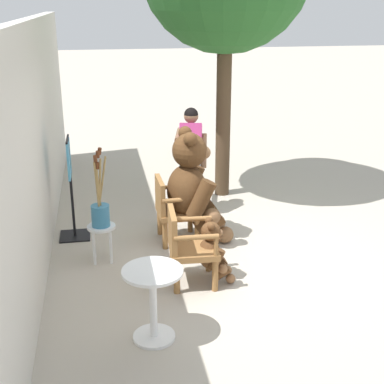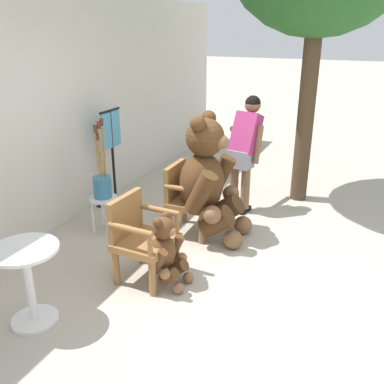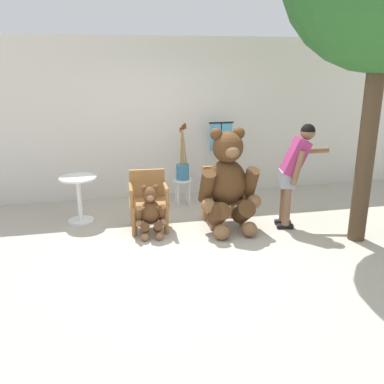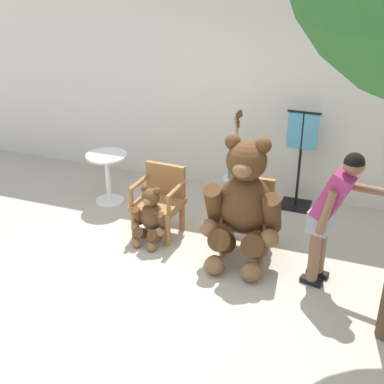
{
  "view_description": "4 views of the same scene",
  "coord_description": "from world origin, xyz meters",
  "views": [
    {
      "loc": [
        -5.84,
        1.64,
        3.01
      ],
      "look_at": [
        0.01,
        0.59,
        0.87
      ],
      "focal_mm": 50.0,
      "sensor_mm": 36.0,
      "label": 1
    },
    {
      "loc": [
        -3.8,
        -1.26,
        2.41
      ],
      "look_at": [
        -0.13,
        0.38,
        0.83
      ],
      "focal_mm": 40.0,
      "sensor_mm": 36.0,
      "label": 2
    },
    {
      "loc": [
        -1.24,
        -5.21,
        2.41
      ],
      "look_at": [
        0.02,
        0.4,
        0.63
      ],
      "focal_mm": 40.0,
      "sensor_mm": 36.0,
      "label": 3
    },
    {
      "loc": [
        1.87,
        -4.64,
        3.44
      ],
      "look_at": [
        -0.01,
        0.38,
        0.81
      ],
      "focal_mm": 50.0,
      "sensor_mm": 36.0,
      "label": 4
    }
  ],
  "objects": [
    {
      "name": "ground_plane",
      "position": [
        0.0,
        0.0,
        0.0
      ],
      "size": [
        60.0,
        60.0,
        0.0
      ],
      "primitive_type": "plane",
      "color": "#B2A899"
    },
    {
      "name": "back_wall",
      "position": [
        0.0,
        2.4,
        1.4
      ],
      "size": [
        10.0,
        0.16,
        2.8
      ],
      "primitive_type": "cube",
      "color": "beige",
      "rests_on": "ground"
    },
    {
      "name": "wooden_chair_left",
      "position": [
        -0.56,
        0.74,
        0.46
      ],
      "size": [
        0.59,
        0.55,
        0.86
      ],
      "color": "olive",
      "rests_on": "ground"
    },
    {
      "name": "wooden_chair_right",
      "position": [
        0.57,
        0.74,
        0.46
      ],
      "size": [
        0.57,
        0.53,
        0.86
      ],
      "color": "olive",
      "rests_on": "ground"
    },
    {
      "name": "teddy_bear_large",
      "position": [
        0.57,
        0.48,
        0.73
      ],
      "size": [
        0.9,
        0.85,
        1.5
      ],
      "color": "#4C3019",
      "rests_on": "ground"
    },
    {
      "name": "teddy_bear_small",
      "position": [
        -0.57,
        0.46,
        0.36
      ],
      "size": [
        0.44,
        0.43,
        0.74
      ],
      "color": "brown",
      "rests_on": "ground"
    },
    {
      "name": "person_visitor",
      "position": [
        1.53,
        0.34,
        0.92
      ],
      "size": [
        0.82,
        0.48,
        1.55
      ],
      "color": "black",
      "rests_on": "ground"
    },
    {
      "name": "white_stool",
      "position": [
        0.14,
        1.68,
        0.36
      ],
      "size": [
        0.34,
        0.34,
        0.46
      ],
      "color": "silver",
      "rests_on": "ground"
    },
    {
      "name": "brush_bucket",
      "position": [
        0.14,
        1.68,
        0.66
      ],
      "size": [
        0.22,
        0.22,
        0.96
      ],
      "color": "teal",
      "rests_on": "white_stool"
    },
    {
      "name": "round_side_table",
      "position": [
        -1.56,
        1.24,
        0.45
      ],
      "size": [
        0.56,
        0.56,
        0.72
      ],
      "color": "white",
      "rests_on": "ground"
    },
    {
      "name": "clothing_display_stand",
      "position": [
        0.91,
        2.04,
        0.72
      ],
      "size": [
        0.44,
        0.4,
        1.36
      ],
      "color": "black",
      "rests_on": "ground"
    }
  ]
}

